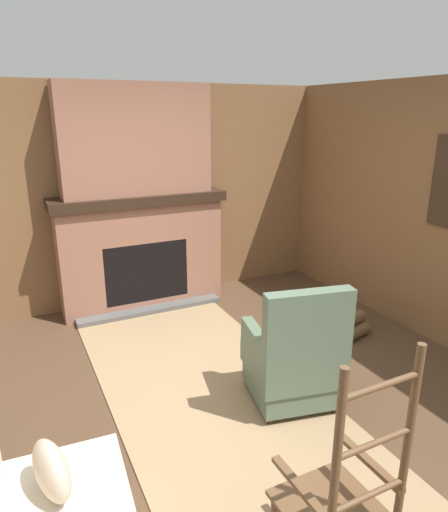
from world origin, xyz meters
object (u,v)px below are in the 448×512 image
object	(u,v)px
armchair	(294,361)
firewood_stack	(345,323)
storage_case	(145,187)
oil_lamp_vase	(96,189)

from	to	relation	value
armchair	firewood_stack	distance (m)	1.42
storage_case	armchair	bearing A→B (deg)	9.21
firewood_stack	oil_lamp_vase	bearing A→B (deg)	-128.82
armchair	oil_lamp_vase	bearing A→B (deg)	32.72
armchair	firewood_stack	size ratio (longest dim) A/B	2.24
oil_lamp_vase	storage_case	size ratio (longest dim) A/B	0.82
firewood_stack	oil_lamp_vase	size ratio (longest dim) A/B	1.99
armchair	oil_lamp_vase	xyz separation A→B (m)	(-2.45, -0.94, 1.04)
oil_lamp_vase	storage_case	bearing A→B (deg)	89.99
firewood_stack	storage_case	bearing A→B (deg)	-137.24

